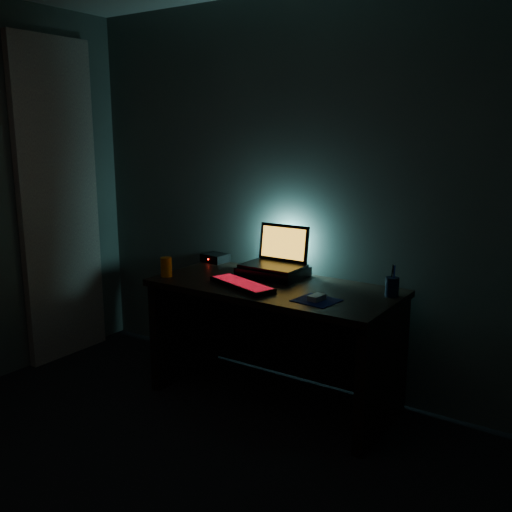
{
  "coord_description": "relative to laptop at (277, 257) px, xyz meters",
  "views": [
    {
      "loc": [
        1.75,
        -1.2,
        1.65
      ],
      "look_at": [
        -0.1,
        1.57,
        0.92
      ],
      "focal_mm": 40.0,
      "sensor_mm": 36.0,
      "label": 1
    }
  ],
  "objects": [
    {
      "name": "router",
      "position": [
        -0.57,
        0.08,
        -0.09
      ],
      "size": [
        0.18,
        0.15,
        0.06
      ],
      "rotation": [
        0.0,
        0.0,
        -0.1
      ],
      "color": "black",
      "rests_on": "desk"
    },
    {
      "name": "mouse",
      "position": [
        0.48,
        -0.37,
        -0.1
      ],
      "size": [
        0.07,
        0.11,
        0.03
      ],
      "primitive_type": "cube",
      "rotation": [
        0.0,
        0.0,
        -0.12
      ],
      "color": "gray",
      "rests_on": "mousepad"
    },
    {
      "name": "room",
      "position": [
        0.11,
        -1.84,
        0.38
      ],
      "size": [
        3.5,
        4.0,
        2.5
      ],
      "color": "black",
      "rests_on": "ground"
    },
    {
      "name": "mousepad",
      "position": [
        0.48,
        -0.37,
        -0.12
      ],
      "size": [
        0.24,
        0.22,
        0.0
      ],
      "primitive_type": "cube",
      "rotation": [
        0.0,
        0.0,
        -0.12
      ],
      "color": "#0B1952",
      "rests_on": "desk"
    },
    {
      "name": "laptop",
      "position": [
        0.0,
        0.0,
        0.0
      ],
      "size": [
        0.38,
        0.28,
        0.26
      ],
      "rotation": [
        0.0,
        0.0,
        -0.01
      ],
      "color": "black",
      "rests_on": "riser"
    },
    {
      "name": "riser",
      "position": [
        -0.0,
        -0.05,
        -0.09
      ],
      "size": [
        0.4,
        0.3,
        0.06
      ],
      "primitive_type": "cube",
      "rotation": [
        0.0,
        0.0,
        -0.01
      ],
      "color": "black",
      "rests_on": "desk"
    },
    {
      "name": "juice_glass",
      "position": [
        -0.57,
        -0.43,
        -0.06
      ],
      "size": [
        0.08,
        0.08,
        0.12
      ],
      "primitive_type": "cylinder",
      "rotation": [
        0.0,
        0.0,
        0.16
      ],
      "color": "orange",
      "rests_on": "desk"
    },
    {
      "name": "keyboard",
      "position": [
        -0.02,
        -0.36,
        -0.11
      ],
      "size": [
        0.5,
        0.3,
        0.03
      ],
      "rotation": [
        0.0,
        0.0,
        -0.34
      ],
      "color": "black",
      "rests_on": "desk"
    },
    {
      "name": "pen_cup",
      "position": [
        0.79,
        -0.06,
        -0.07
      ],
      "size": [
        0.08,
        0.08,
        0.11
      ],
      "primitive_type": "cylinder",
      "rotation": [
        0.0,
        0.0,
        -0.1
      ],
      "color": "black",
      "rests_on": "desk"
    },
    {
      "name": "desk",
      "position": [
        0.11,
        -0.17,
        -0.38
      ],
      "size": [
        1.5,
        0.7,
        0.75
      ],
      "color": "black",
      "rests_on": "ground"
    },
    {
      "name": "curtain",
      "position": [
        -1.6,
        -0.42,
        0.28
      ],
      "size": [
        0.06,
        0.65,
        2.3
      ],
      "primitive_type": "cube",
      "color": "beige",
      "rests_on": "ground"
    }
  ]
}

